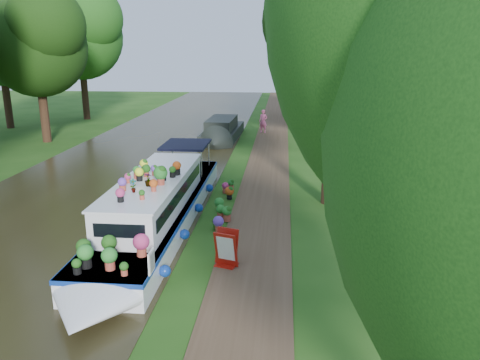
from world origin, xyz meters
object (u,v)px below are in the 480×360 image
object	(u,v)px
plant_boat	(155,206)
pedestrian_pink	(263,121)
second_boat	(222,131)
sandwich_board	(226,250)

from	to	relation	value
plant_boat	pedestrian_pink	world-z (taller)	plant_boat
pedestrian_pink	second_boat	bearing A→B (deg)	-115.16
plant_boat	sandwich_board	xyz separation A→B (m)	(2.70, -2.48, -0.35)
second_boat	sandwich_board	xyz separation A→B (m)	(2.60, -18.81, -0.08)
second_boat	sandwich_board	bearing A→B (deg)	-80.02
second_boat	pedestrian_pink	distance (m)	3.84
sandwich_board	pedestrian_pink	world-z (taller)	pedestrian_pink
plant_boat	sandwich_board	size ratio (longest dim) A/B	12.95
second_boat	pedestrian_pink	bearing A→B (deg)	48.28
plant_boat	second_boat	size ratio (longest dim) A/B	1.81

